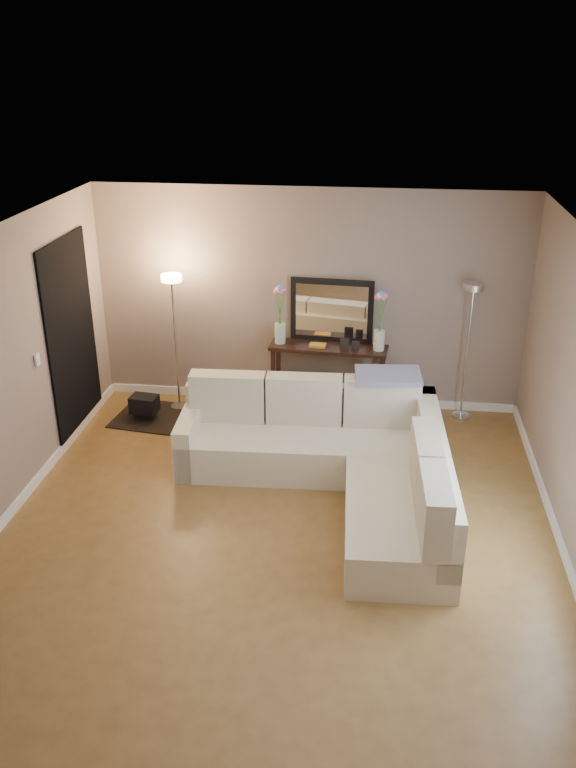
# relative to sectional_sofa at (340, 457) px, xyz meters

# --- Properties ---
(floor) EXTENTS (5.00, 5.50, 0.01)m
(floor) POSITION_rel_sectional_sofa_xyz_m (-0.51, -0.80, -0.35)
(floor) COLOR olive
(floor) RESTS_ON ground
(ceiling) EXTENTS (5.00, 5.50, 0.01)m
(ceiling) POSITION_rel_sectional_sofa_xyz_m (-0.51, -0.80, 2.26)
(ceiling) COLOR white
(ceiling) RESTS_ON ground
(wall_back) EXTENTS (5.00, 0.02, 2.60)m
(wall_back) POSITION_rel_sectional_sofa_xyz_m (-0.51, 1.96, 0.96)
(wall_back) COLOR gray
(wall_back) RESTS_ON ground
(wall_front) EXTENTS (5.00, 0.02, 2.60)m
(wall_front) POSITION_rel_sectional_sofa_xyz_m (-0.51, -3.56, 0.96)
(wall_front) COLOR gray
(wall_front) RESTS_ON ground
(baseboard_back) EXTENTS (5.00, 0.03, 0.10)m
(baseboard_back) POSITION_rel_sectional_sofa_xyz_m (-0.51, 1.93, -0.29)
(baseboard_back) COLOR white
(baseboard_back) RESTS_ON ground
(baseboard_left) EXTENTS (0.03, 5.50, 0.10)m
(baseboard_left) POSITION_rel_sectional_sofa_xyz_m (-3.00, -0.80, -0.29)
(baseboard_left) COLOR white
(baseboard_left) RESTS_ON ground
(baseboard_right) EXTENTS (0.03, 5.50, 0.10)m
(baseboard_right) POSITION_rel_sectional_sofa_xyz_m (1.97, -0.80, -0.29)
(baseboard_right) COLOR white
(baseboard_right) RESTS_ON ground
(doorway) EXTENTS (0.02, 1.20, 2.20)m
(doorway) POSITION_rel_sectional_sofa_xyz_m (-2.99, 0.90, 0.76)
(doorway) COLOR black
(doorway) RESTS_ON ground
(switch_plate) EXTENTS (0.02, 0.08, 0.12)m
(switch_plate) POSITION_rel_sectional_sofa_xyz_m (-2.99, 0.05, 0.86)
(switch_plate) COLOR white
(switch_plate) RESTS_ON ground
(sectional_sofa) EXTENTS (2.73, 2.54, 0.92)m
(sectional_sofa) POSITION_rel_sectional_sofa_xyz_m (0.00, 0.00, 0.00)
(sectional_sofa) COLOR #EEE4C1
(sectional_sofa) RESTS_ON floor
(throw_blanket) EXTENTS (0.69, 0.45, 0.09)m
(throw_blanket) POSITION_rel_sectional_sofa_xyz_m (0.43, 0.66, 0.61)
(throw_blanket) COLOR gray
(throw_blanket) RESTS_ON sectional_sofa
(console_table) EXTENTS (1.38, 0.46, 0.84)m
(console_table) POSITION_rel_sectional_sofa_xyz_m (-0.34, 1.70, 0.13)
(console_table) COLOR black
(console_table) RESTS_ON floor
(leaning_mirror) EXTENTS (0.96, 0.11, 0.75)m
(leaning_mirror) POSITION_rel_sectional_sofa_xyz_m (-0.24, 1.86, 0.87)
(leaning_mirror) COLOR black
(leaning_mirror) RESTS_ON console_table
(table_decor) EXTENTS (0.58, 0.14, 0.14)m
(table_decor) POSITION_rel_sectional_sofa_xyz_m (-0.25, 1.65, 0.52)
(table_decor) COLOR orange
(table_decor) RESTS_ON console_table
(flower_vase_left) EXTENTS (0.16, 0.13, 0.72)m
(flower_vase_left) POSITION_rel_sectional_sofa_xyz_m (-0.82, 1.73, 0.78)
(flower_vase_left) COLOR silver
(flower_vase_left) RESTS_ON console_table
(flower_vase_right) EXTENTS (0.16, 0.13, 0.72)m
(flower_vase_right) POSITION_rel_sectional_sofa_xyz_m (0.32, 1.65, 0.78)
(flower_vase_right) COLOR silver
(flower_vase_right) RESTS_ON console_table
(floor_lamp_lit) EXTENTS (0.26, 0.26, 1.66)m
(floor_lamp_lit) POSITION_rel_sectional_sofa_xyz_m (-2.03, 1.57, 0.83)
(floor_lamp_lit) COLOR silver
(floor_lamp_lit) RESTS_ON floor
(floor_lamp_unlit) EXTENTS (0.28, 0.28, 1.63)m
(floor_lamp_unlit) POSITION_rel_sectional_sofa_xyz_m (1.33, 1.74, 0.81)
(floor_lamp_unlit) COLOR silver
(floor_lamp_unlit) RESTS_ON floor
(charcoal_rug) EXTENTS (1.17, 0.94, 0.01)m
(charcoal_rug) POSITION_rel_sectional_sofa_xyz_m (-2.16, 1.27, -0.33)
(charcoal_rug) COLOR black
(charcoal_rug) RESTS_ON floor
(black_bag) EXTENTS (0.33, 0.25, 0.20)m
(black_bag) POSITION_rel_sectional_sofa_xyz_m (-2.35, 1.20, -0.14)
(black_bag) COLOR black
(black_bag) RESTS_ON charcoal_rug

